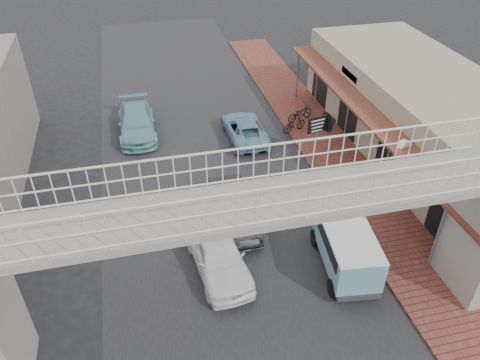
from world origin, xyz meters
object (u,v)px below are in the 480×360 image
dark_sedan (234,209)px  angkot_far (137,122)px  angkot_van (347,245)px  white_hatchback (218,254)px  motorcycle_near (300,113)px  angkot_curb (245,128)px  motorcycle_far (294,124)px  street_clock (403,151)px  arrow_sign (330,122)px

dark_sedan → angkot_far: same height
dark_sedan → angkot_van: angkot_van is taller
white_hatchback → angkot_far: white_hatchback is taller
motorcycle_near → angkot_curb: bearing=84.5°
angkot_far → motorcycle_near: bearing=-4.7°
angkot_van → motorcycle_far: bearing=88.7°
white_hatchback → angkot_curb: white_hatchback is taller
white_hatchback → angkot_far: 11.22m
white_hatchback → street_clock: (8.26, 2.07, 1.95)m
motorcycle_near → street_clock: street_clock is taller
angkot_van → motorcycle_far: 10.25m
motorcycle_far → street_clock: size_ratio=0.49×
angkot_far → motorcycle_near: 9.15m
motorcycle_far → angkot_far: bearing=57.0°
dark_sedan → motorcycle_near: dark_sedan is taller
angkot_van → motorcycle_near: (2.28, 11.27, -0.60)m
street_clock → arrow_sign: (-1.63, 3.70, -0.37)m
dark_sedan → motorcycle_near: bearing=54.8°
angkot_far → street_clock: street_clock is taller
angkot_curb → angkot_far: size_ratio=0.89×
motorcycle_near → street_clock: bearing=167.9°
white_hatchback → motorcycle_far: 10.88m
white_hatchback → motorcycle_far: bearing=50.4°
angkot_far → arrow_sign: size_ratio=1.73×
street_clock → angkot_far: bearing=120.3°
angkot_far → street_clock: bearing=-39.8°
angkot_far → angkot_van: angkot_van is taller
dark_sedan → motorcycle_near: size_ratio=2.39×
angkot_curb → angkot_van: (1.23, -10.22, 0.58)m
angkot_far → motorcycle_far: bearing=-12.9°
angkot_far → angkot_van: (6.83, -12.08, 0.47)m
dark_sedan → street_clock: size_ratio=1.34×
dark_sedan → angkot_van: (3.37, -3.53, 0.47)m
white_hatchback → angkot_curb: bearing=64.4°
motorcycle_far → arrow_sign: bearing=169.7°
white_hatchback → motorcycle_near: 12.25m
angkot_van → arrow_sign: size_ratio=1.43×
angkot_van → street_clock: 5.11m
angkot_van → white_hatchback: bearing=173.8°
angkot_van → motorcycle_near: angkot_van is taller
white_hatchback → arrow_sign: (6.63, 5.77, 1.58)m
motorcycle_near → arrow_sign: size_ratio=0.64×
angkot_far → angkot_van: size_ratio=1.21×
white_hatchback → angkot_far: size_ratio=0.91×
street_clock → arrow_sign: size_ratio=1.14×
angkot_curb → street_clock: (4.94, -7.05, 2.10)m
arrow_sign → motorcycle_far: bearing=88.8°
white_hatchback → street_clock: street_clock is taller
white_hatchback → street_clock: size_ratio=1.39×
white_hatchback → angkot_van: 4.70m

